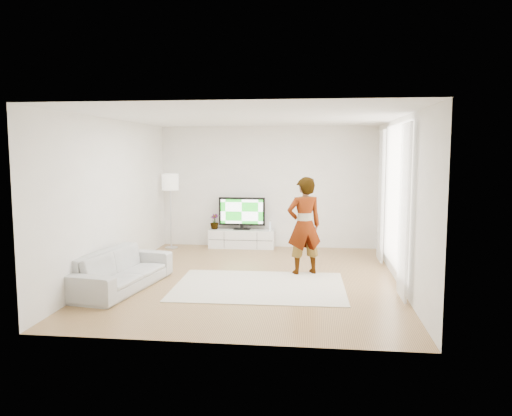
# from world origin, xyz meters

# --- Properties ---
(floor) EXTENTS (6.00, 6.00, 0.00)m
(floor) POSITION_xyz_m (0.00, 0.00, 0.00)
(floor) COLOR tan
(floor) RESTS_ON ground
(ceiling) EXTENTS (6.00, 6.00, 0.00)m
(ceiling) POSITION_xyz_m (0.00, 0.00, 2.80)
(ceiling) COLOR white
(ceiling) RESTS_ON wall_back
(wall_left) EXTENTS (0.02, 6.00, 2.80)m
(wall_left) POSITION_xyz_m (-2.50, 0.00, 1.40)
(wall_left) COLOR white
(wall_left) RESTS_ON floor
(wall_right) EXTENTS (0.02, 6.00, 2.80)m
(wall_right) POSITION_xyz_m (2.50, 0.00, 1.40)
(wall_right) COLOR white
(wall_right) RESTS_ON floor
(wall_back) EXTENTS (5.00, 0.02, 2.80)m
(wall_back) POSITION_xyz_m (0.00, 3.00, 1.40)
(wall_back) COLOR white
(wall_back) RESTS_ON floor
(wall_front) EXTENTS (5.00, 0.02, 2.80)m
(wall_front) POSITION_xyz_m (0.00, -3.00, 1.40)
(wall_front) COLOR white
(wall_front) RESTS_ON floor
(window) EXTENTS (0.01, 2.60, 2.50)m
(window) POSITION_xyz_m (2.48, 0.30, 1.45)
(window) COLOR white
(window) RESTS_ON wall_right
(curtain_near) EXTENTS (0.04, 0.70, 2.60)m
(curtain_near) POSITION_xyz_m (2.40, -1.00, 1.35)
(curtain_near) COLOR white
(curtain_near) RESTS_ON floor
(curtain_far) EXTENTS (0.04, 0.70, 2.60)m
(curtain_far) POSITION_xyz_m (2.40, 1.60, 1.35)
(curtain_far) COLOR white
(curtain_far) RESTS_ON floor
(media_console) EXTENTS (1.51, 0.43, 0.43)m
(media_console) POSITION_xyz_m (-0.58, 2.76, 0.21)
(media_console) COLOR white
(media_console) RESTS_ON floor
(television) EXTENTS (1.07, 0.21, 0.75)m
(television) POSITION_xyz_m (-0.58, 2.79, 0.83)
(television) COLOR black
(television) RESTS_ON media_console
(game_console) EXTENTS (0.06, 0.16, 0.22)m
(game_console) POSITION_xyz_m (0.08, 2.76, 0.53)
(game_console) COLOR white
(game_console) RESTS_ON media_console
(potted_plant) EXTENTS (0.25, 0.25, 0.36)m
(potted_plant) POSITION_xyz_m (-1.23, 2.77, 0.60)
(potted_plant) COLOR #3F7238
(potted_plant) RESTS_ON media_console
(rug) EXTENTS (2.85, 2.08, 0.01)m
(rug) POSITION_xyz_m (0.19, -0.51, 0.01)
(rug) COLOR beige
(rug) RESTS_ON floor
(player) EXTENTS (0.75, 0.63, 1.76)m
(player) POSITION_xyz_m (0.90, 0.44, 0.90)
(player) COLOR #334772
(player) RESTS_ON rug
(sofa) EXTENTS (1.15, 2.23, 0.62)m
(sofa) POSITION_xyz_m (-2.04, -0.87, 0.31)
(sofa) COLOR #A5A5A0
(sofa) RESTS_ON floor
(floor_lamp) EXTENTS (0.38, 0.38, 1.72)m
(floor_lamp) POSITION_xyz_m (-2.20, 2.54, 1.46)
(floor_lamp) COLOR silver
(floor_lamp) RESTS_ON floor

